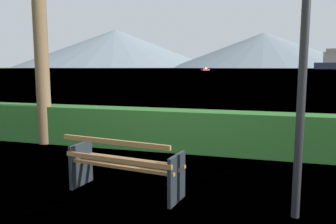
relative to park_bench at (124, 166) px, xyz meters
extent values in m
plane|color=olive|center=(0.01, 0.06, -0.43)|extent=(1400.00, 1400.00, 0.00)
plane|color=#6B8EA3|center=(0.01, 307.23, -0.43)|extent=(620.00, 620.00, 0.00)
cube|color=olive|center=(-0.02, -0.13, 0.02)|extent=(1.70, 0.33, 0.04)
cube|color=olive|center=(0.01, 0.06, 0.02)|extent=(1.70, 0.33, 0.04)
cube|color=olive|center=(0.04, 0.25, 0.02)|extent=(1.70, 0.33, 0.04)
cube|color=olive|center=(-0.03, -0.20, 0.14)|extent=(1.70, 0.30, 0.06)
cube|color=olive|center=(-0.04, -0.25, 0.41)|extent=(1.70, 0.30, 0.06)
cube|color=#1E2328|center=(-0.80, 0.16, -0.09)|extent=(0.13, 0.51, 0.68)
cube|color=#1E2328|center=(0.81, -0.09, -0.09)|extent=(0.13, 0.51, 0.68)
cube|color=#2D6B28|center=(0.01, 2.76, 0.03)|extent=(10.36, 0.63, 0.91)
cylinder|color=brown|center=(-3.17, 2.53, 1.97)|extent=(0.33, 0.33, 4.79)
cylinder|color=black|center=(2.35, -0.13, 1.08)|extent=(0.10, 0.10, 3.01)
cube|color=beige|center=(49.18, 266.34, 8.12)|extent=(12.80, 10.05, 7.60)
cube|color=beige|center=(49.18, 266.34, 13.11)|extent=(9.59, 10.26, 2.38)
cube|color=#B2332D|center=(-24.90, 154.77, -0.04)|extent=(3.77, 4.62, 0.78)
cube|color=silver|center=(-24.90, 154.77, 0.68)|extent=(1.78, 1.95, 0.67)
cone|color=gray|center=(-264.31, 577.51, 34.26)|extent=(363.69, 363.69, 69.38)
cone|color=gray|center=(0.01, 534.66, 26.00)|extent=(285.33, 285.33, 52.85)
camera|label=1|loc=(1.91, -4.38, 1.43)|focal=35.89mm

